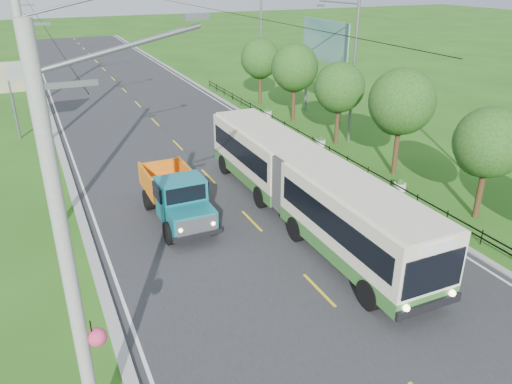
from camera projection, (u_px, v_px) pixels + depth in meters
ground at (319, 290)px, 18.23m from camera, size 240.00×240.00×0.00m
road at (170, 137)px, 34.80m from camera, size 14.00×120.00×0.02m
curb_left at (60, 150)px, 32.03m from camera, size 0.40×120.00×0.15m
curb_right at (262, 124)px, 37.50m from camera, size 0.30×120.00×0.10m
edge_line_left at (70, 150)px, 32.26m from camera, size 0.12×120.00×0.00m
edge_line_right at (256, 125)px, 37.32m from camera, size 0.12×120.00×0.00m
centre_dash at (319, 290)px, 18.22m from camera, size 0.12×2.20×0.00m
railing_right at (313, 142)px, 32.75m from camera, size 0.04×40.00×0.60m
pole_nearest at (71, 269)px, 10.58m from camera, size 3.51×0.44×10.00m
pole_near at (38, 119)px, 20.45m from camera, size 3.51×0.32×10.00m
pole_mid at (27, 70)px, 30.39m from camera, size 3.51×0.32×10.00m
pole_far at (22, 45)px, 40.34m from camera, size 3.51×0.32×10.00m
tree_second at (487, 145)px, 22.31m from camera, size 3.18×3.26×5.30m
tree_third at (401, 105)px, 27.09m from camera, size 3.60×3.62×6.00m
tree_fourth at (339, 90)px, 32.23m from camera, size 3.24×3.31×5.40m
tree_fifth at (294, 70)px, 37.09m from camera, size 3.48×3.52×5.80m
tree_back at (260, 60)px, 42.14m from camera, size 3.30×3.36×5.50m
streetlight_mid at (352, 68)px, 31.87m from camera, size 3.02×0.20×9.07m
streetlight_far at (259, 42)px, 43.47m from camera, size 3.02×0.20×9.07m
planter_near at (400, 185)px, 26.36m from camera, size 0.64×0.64×0.67m
planter_mid at (321, 141)px, 32.99m from camera, size 0.64×0.64×0.67m
planter_far at (268, 112)px, 39.62m from camera, size 0.64×0.64×0.67m
billboard_left at (9, 82)px, 32.91m from camera, size 3.00×0.20×5.20m
billboard_right at (325, 47)px, 37.29m from camera, size 0.24×6.00×7.30m
bus at (304, 183)px, 22.53m from camera, size 2.77×16.48×3.18m
dump_truck at (176, 194)px, 22.77m from camera, size 2.29×5.73×2.40m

